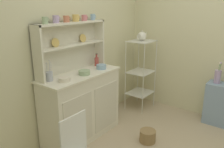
# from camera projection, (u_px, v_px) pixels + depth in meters

# --- Properties ---
(wall_back) EXTENTS (3.84, 0.05, 2.50)m
(wall_back) POSITION_uv_depth(u_px,v_px,m) (70.00, 44.00, 3.11)
(wall_back) COLOR beige
(wall_back) RESTS_ON ground
(hutch_cabinet) EXTENTS (1.15, 0.45, 0.91)m
(hutch_cabinet) POSITION_uv_depth(u_px,v_px,m) (82.00, 105.00, 3.13)
(hutch_cabinet) COLOR silver
(hutch_cabinet) RESTS_ON ground
(hutch_shelf_unit) EXTENTS (1.07, 0.18, 0.65)m
(hutch_shelf_unit) POSITION_uv_depth(u_px,v_px,m) (70.00, 43.00, 2.98)
(hutch_shelf_unit) COLOR silver
(hutch_shelf_unit) RESTS_ON hutch_cabinet
(bakers_rack) EXTENTS (0.43, 0.37, 1.19)m
(bakers_rack) POSITION_uv_depth(u_px,v_px,m) (141.00, 68.00, 3.96)
(bakers_rack) COLOR silver
(bakers_rack) RESTS_ON ground
(side_shelf_blue) EXTENTS (0.28, 0.48, 0.64)m
(side_shelf_blue) POSITION_uv_depth(u_px,v_px,m) (222.00, 105.00, 3.50)
(side_shelf_blue) COLOR #849EBC
(side_shelf_blue) RESTS_ON ground
(floor_basket) EXTENTS (0.21, 0.21, 0.16)m
(floor_basket) POSITION_uv_depth(u_px,v_px,m) (148.00, 136.00, 3.11)
(floor_basket) COLOR #93754C
(floor_basket) RESTS_ON ground
(cup_sage_0) EXTENTS (0.08, 0.07, 0.08)m
(cup_sage_0) POSITION_uv_depth(u_px,v_px,m) (45.00, 20.00, 2.58)
(cup_sage_0) COLOR #9EB78E
(cup_sage_0) RESTS_ON hutch_shelf_unit
(cup_lilac_1) EXTENTS (0.09, 0.07, 0.09)m
(cup_lilac_1) POSITION_uv_depth(u_px,v_px,m) (56.00, 19.00, 2.69)
(cup_lilac_1) COLOR #B79ECC
(cup_lilac_1) RESTS_ON hutch_shelf_unit
(cup_terracotta_2) EXTENTS (0.09, 0.07, 0.08)m
(cup_terracotta_2) POSITION_uv_depth(u_px,v_px,m) (66.00, 19.00, 2.81)
(cup_terracotta_2) COLOR #C67556
(cup_terracotta_2) RESTS_ON hutch_shelf_unit
(cup_gold_3) EXTENTS (0.10, 0.08, 0.09)m
(cup_gold_3) POSITION_uv_depth(u_px,v_px,m) (76.00, 18.00, 2.93)
(cup_gold_3) COLOR #DBB760
(cup_gold_3) RESTS_ON hutch_shelf_unit
(cup_rose_4) EXTENTS (0.09, 0.07, 0.08)m
(cup_rose_4) POSITION_uv_depth(u_px,v_px,m) (84.00, 18.00, 3.05)
(cup_rose_4) COLOR #D17A84
(cup_rose_4) RESTS_ON hutch_shelf_unit
(cup_sky_5) EXTENTS (0.08, 0.06, 0.08)m
(cup_sky_5) POSITION_uv_depth(u_px,v_px,m) (93.00, 17.00, 3.18)
(cup_sky_5) COLOR #8EB2D1
(cup_sky_5) RESTS_ON hutch_shelf_unit
(bowl_mixing_large) EXTENTS (0.14, 0.14, 0.05)m
(bowl_mixing_large) POSITION_uv_depth(u_px,v_px,m) (64.00, 79.00, 2.70)
(bowl_mixing_large) COLOR silver
(bowl_mixing_large) RESTS_ON hutch_cabinet
(bowl_floral_medium) EXTENTS (0.15, 0.15, 0.06)m
(bowl_floral_medium) POSITION_uv_depth(u_px,v_px,m) (84.00, 72.00, 2.95)
(bowl_floral_medium) COLOR #9EB78E
(bowl_floral_medium) RESTS_ON hutch_cabinet
(bowl_cream_small) EXTENTS (0.14, 0.14, 0.06)m
(bowl_cream_small) POSITION_uv_depth(u_px,v_px,m) (101.00, 67.00, 3.21)
(bowl_cream_small) COLOR #8EB2D1
(bowl_cream_small) RESTS_ON hutch_cabinet
(jam_bottle) EXTENTS (0.06, 0.06, 0.18)m
(jam_bottle) POSITION_uv_depth(u_px,v_px,m) (97.00, 61.00, 3.36)
(jam_bottle) COLOR #B74C47
(jam_bottle) RESTS_ON hutch_cabinet
(utensil_jar) EXTENTS (0.08, 0.08, 0.25)m
(utensil_jar) POSITION_uv_depth(u_px,v_px,m) (49.00, 76.00, 2.71)
(utensil_jar) COLOR #B2B7C6
(utensil_jar) RESTS_ON hutch_cabinet
(porcelain_teapot) EXTENTS (0.24, 0.15, 0.17)m
(porcelain_teapot) POSITION_uv_depth(u_px,v_px,m) (142.00, 36.00, 3.80)
(porcelain_teapot) COLOR white
(porcelain_teapot) RESTS_ON bakers_rack
(flower_vase) EXTENTS (0.09, 0.09, 0.33)m
(flower_vase) POSITION_uv_depth(u_px,v_px,m) (218.00, 76.00, 3.45)
(flower_vase) COLOR #B79ECC
(flower_vase) RESTS_ON side_shelf_blue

